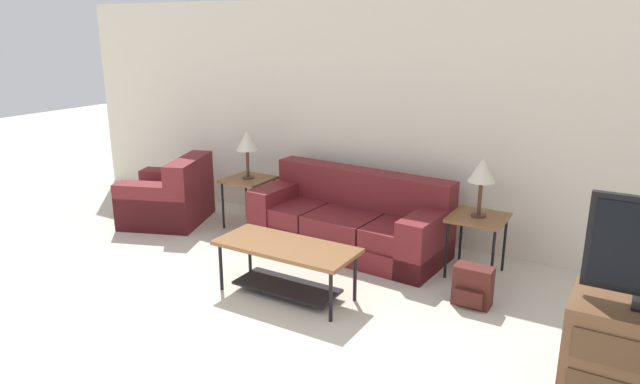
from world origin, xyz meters
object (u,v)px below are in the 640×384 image
couch (350,222)px  side_table_right (478,222)px  armchair (170,199)px  backpack (473,287)px  table_lamp_right (482,172)px  coffee_table (286,258)px  table_lamp_left (247,142)px  side_table_left (248,183)px

couch → side_table_right: bearing=0.7°
armchair → backpack: 3.82m
couch → table_lamp_right: size_ratio=3.84×
coffee_table → side_table_right: 1.85m
couch → armchair: (-2.29, -0.34, -0.01)m
couch → side_table_right: 1.37m
armchair → coffee_table: 2.51m
armchair → table_lamp_left: table_lamp_left is taller
armchair → table_lamp_left: (0.93, 0.36, 0.73)m
backpack → side_table_left: bearing=167.5°
side_table_left → side_table_right: (2.71, 0.00, 0.00)m
side_table_right → side_table_left: bearing=180.0°
side_table_right → coffee_table: bearing=-135.4°
side_table_left → table_lamp_right: bearing=0.0°
table_lamp_right → side_table_right: bearing=180.0°
side_table_left → couch: bearing=-0.7°
coffee_table → backpack: size_ratio=3.57×
side_table_left → backpack: bearing=-12.5°
armchair → side_table_left: 1.03m
side_table_left → table_lamp_left: table_lamp_left is taller
couch → armchair: size_ratio=1.82×
side_table_right → table_lamp_left: size_ratio=1.06×
table_lamp_left → table_lamp_right: bearing=0.0°
side_table_left → side_table_right: bearing=0.0°
coffee_table → side_table_left: size_ratio=2.13×
table_lamp_right → armchair: bearing=-174.4°
table_lamp_left → side_table_left: bearing=0.0°
couch → table_lamp_left: (-1.36, 0.02, 0.72)m
couch → side_table_left: bearing=179.3°
side_table_right → table_lamp_right: table_lamp_right is taller
coffee_table → table_lamp_left: size_ratio=2.26×
coffee_table → table_lamp_left: table_lamp_left is taller
couch → backpack: (1.51, -0.62, -0.13)m
armchair → table_lamp_left: bearing=21.0°
armchair → table_lamp_left: size_ratio=2.12×
side_table_right → table_lamp_left: (-2.71, 0.00, 0.49)m
coffee_table → side_table_right: size_ratio=2.13×
side_table_left → backpack: size_ratio=1.67×
couch → coffee_table: couch is taller
side_table_left → table_lamp_right: 2.75m
side_table_right → table_lamp_right: 0.49m
armchair → backpack: bearing=-4.2°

